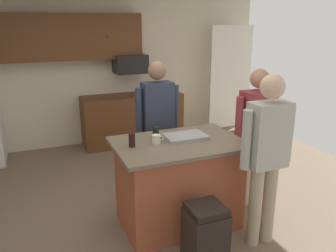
{
  "coord_description": "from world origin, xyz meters",
  "views": [
    {
      "loc": [
        -1.1,
        -3.42,
        2.18
      ],
      "look_at": [
        0.3,
        0.0,
        1.05
      ],
      "focal_mm": 36.89,
      "sensor_mm": 36.0,
      "label": 1
    }
  ],
  "objects_px": {
    "person_guest_by_door": "(256,129)",
    "trash_bin": "(205,236)",
    "microwave_over_range": "(130,64)",
    "glass_stout_tall": "(156,133)",
    "serving_tray": "(185,137)",
    "person_host_foreground": "(158,119)",
    "mug_ceramic_white": "(156,139)",
    "glass_short_whisky": "(132,140)",
    "person_guest_left": "(267,150)",
    "kitchen_island": "(178,183)"
  },
  "relations": [
    {
      "from": "person_host_foreground",
      "to": "mug_ceramic_white",
      "type": "xyz_separation_m",
      "value": [
        -0.3,
        -0.77,
        0.02
      ]
    },
    {
      "from": "person_host_foreground",
      "to": "mug_ceramic_white",
      "type": "distance_m",
      "value": 0.82
    },
    {
      "from": "trash_bin",
      "to": "person_guest_left",
      "type": "bearing_deg",
      "value": 8.28
    },
    {
      "from": "person_host_foreground",
      "to": "trash_bin",
      "type": "height_order",
      "value": "person_host_foreground"
    },
    {
      "from": "glass_stout_tall",
      "to": "trash_bin",
      "type": "xyz_separation_m",
      "value": [
        0.13,
        -0.92,
        -0.73
      ]
    },
    {
      "from": "microwave_over_range",
      "to": "glass_short_whisky",
      "type": "relative_size",
      "value": 4.0
    },
    {
      "from": "person_guest_left",
      "to": "serving_tray",
      "type": "bearing_deg",
      "value": -8.07
    },
    {
      "from": "glass_short_whisky",
      "to": "microwave_over_range",
      "type": "bearing_deg",
      "value": 73.84
    },
    {
      "from": "kitchen_island",
      "to": "person_host_foreground",
      "type": "distance_m",
      "value": 0.95
    },
    {
      "from": "microwave_over_range",
      "to": "glass_stout_tall",
      "type": "bearing_deg",
      "value": -100.64
    },
    {
      "from": "person_host_foreground",
      "to": "trash_bin",
      "type": "xyz_separation_m",
      "value": [
        -0.12,
        -1.54,
        -0.69
      ]
    },
    {
      "from": "microwave_over_range",
      "to": "person_guest_by_door",
      "type": "distance_m",
      "value": 2.86
    },
    {
      "from": "person_guest_left",
      "to": "serving_tray",
      "type": "height_order",
      "value": "person_guest_left"
    },
    {
      "from": "microwave_over_range",
      "to": "serving_tray",
      "type": "relative_size",
      "value": 1.27
    },
    {
      "from": "person_guest_left",
      "to": "mug_ceramic_white",
      "type": "height_order",
      "value": "person_guest_left"
    },
    {
      "from": "glass_stout_tall",
      "to": "trash_bin",
      "type": "bearing_deg",
      "value": -81.74
    },
    {
      "from": "person_guest_by_door",
      "to": "microwave_over_range",
      "type": "bearing_deg",
      "value": -79.21
    },
    {
      "from": "person_guest_left",
      "to": "person_host_foreground",
      "type": "bearing_deg",
      "value": -23.29
    },
    {
      "from": "person_guest_left",
      "to": "glass_stout_tall",
      "type": "height_order",
      "value": "person_guest_left"
    },
    {
      "from": "microwave_over_range",
      "to": "glass_stout_tall",
      "type": "xyz_separation_m",
      "value": [
        -0.49,
        -2.62,
        -0.42
      ]
    },
    {
      "from": "person_guest_left",
      "to": "trash_bin",
      "type": "xyz_separation_m",
      "value": [
        -0.69,
        -0.1,
        -0.7
      ]
    },
    {
      "from": "serving_tray",
      "to": "glass_short_whisky",
      "type": "bearing_deg",
      "value": -177.7
    },
    {
      "from": "mug_ceramic_white",
      "to": "glass_short_whisky",
      "type": "distance_m",
      "value": 0.26
    },
    {
      "from": "person_guest_by_door",
      "to": "glass_stout_tall",
      "type": "bearing_deg",
      "value": -9.01
    },
    {
      "from": "person_guest_left",
      "to": "glass_stout_tall",
      "type": "xyz_separation_m",
      "value": [
        -0.82,
        0.82,
        0.03
      ]
    },
    {
      "from": "person_guest_left",
      "to": "trash_bin",
      "type": "bearing_deg",
      "value": 53.5
    },
    {
      "from": "person_guest_by_door",
      "to": "kitchen_island",
      "type": "bearing_deg",
      "value": -0.0
    },
    {
      "from": "person_guest_by_door",
      "to": "trash_bin",
      "type": "bearing_deg",
      "value": 32.75
    },
    {
      "from": "person_guest_left",
      "to": "kitchen_island",
      "type": "bearing_deg",
      "value": 0.0
    },
    {
      "from": "glass_stout_tall",
      "to": "trash_bin",
      "type": "relative_size",
      "value": 0.23
    },
    {
      "from": "microwave_over_range",
      "to": "kitchen_island",
      "type": "distance_m",
      "value": 2.97
    },
    {
      "from": "glass_stout_tall",
      "to": "serving_tray",
      "type": "height_order",
      "value": "glass_stout_tall"
    },
    {
      "from": "serving_tray",
      "to": "trash_bin",
      "type": "xyz_separation_m",
      "value": [
        -0.16,
        -0.8,
        -0.68
      ]
    },
    {
      "from": "person_host_foreground",
      "to": "glass_stout_tall",
      "type": "height_order",
      "value": "person_host_foreground"
    },
    {
      "from": "trash_bin",
      "to": "person_host_foreground",
      "type": "bearing_deg",
      "value": 85.49
    },
    {
      "from": "mug_ceramic_white",
      "to": "glass_short_whisky",
      "type": "height_order",
      "value": "glass_short_whisky"
    },
    {
      "from": "microwave_over_range",
      "to": "glass_short_whisky",
      "type": "xyz_separation_m",
      "value": [
        -0.8,
        -2.75,
        -0.42
      ]
    },
    {
      "from": "person_host_foreground",
      "to": "glass_stout_tall",
      "type": "distance_m",
      "value": 0.68
    },
    {
      "from": "microwave_over_range",
      "to": "person_guest_by_door",
      "type": "relative_size",
      "value": 0.34
    },
    {
      "from": "glass_stout_tall",
      "to": "trash_bin",
      "type": "distance_m",
      "value": 1.18
    },
    {
      "from": "person_guest_left",
      "to": "glass_short_whisky",
      "type": "relative_size",
      "value": 12.33
    },
    {
      "from": "person_guest_left",
      "to": "trash_bin",
      "type": "relative_size",
      "value": 2.83
    },
    {
      "from": "mug_ceramic_white",
      "to": "trash_bin",
      "type": "height_order",
      "value": "mug_ceramic_white"
    },
    {
      "from": "person_host_foreground",
      "to": "mug_ceramic_white",
      "type": "height_order",
      "value": "person_host_foreground"
    },
    {
      "from": "person_guest_by_door",
      "to": "person_guest_left",
      "type": "bearing_deg",
      "value": 56.99
    },
    {
      "from": "mug_ceramic_white",
      "to": "glass_stout_tall",
      "type": "distance_m",
      "value": 0.15
    },
    {
      "from": "person_guest_left",
      "to": "mug_ceramic_white",
      "type": "bearing_deg",
      "value": 7.3
    },
    {
      "from": "microwave_over_range",
      "to": "serving_tray",
      "type": "xyz_separation_m",
      "value": [
        -0.19,
        -2.73,
        -0.47
      ]
    },
    {
      "from": "person_guest_by_door",
      "to": "serving_tray",
      "type": "height_order",
      "value": "person_guest_by_door"
    },
    {
      "from": "microwave_over_range",
      "to": "trash_bin",
      "type": "xyz_separation_m",
      "value": [
        -0.36,
        -3.54,
        -1.15
      ]
    }
  ]
}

